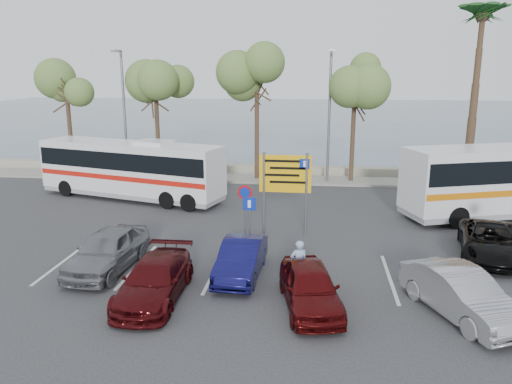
# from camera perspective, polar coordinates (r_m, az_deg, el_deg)

# --- Properties ---
(ground) EXTENTS (120.00, 120.00, 0.00)m
(ground) POSITION_cam_1_polar(r_m,az_deg,el_deg) (18.85, -0.45, -7.88)
(ground) COLOR #2F2F31
(ground) RESTS_ON ground
(kerb_strip) EXTENTS (44.00, 2.40, 0.15)m
(kerb_strip) POSITION_cam_1_polar(r_m,az_deg,el_deg) (32.19, 2.75, 1.44)
(kerb_strip) COLOR gray
(kerb_strip) RESTS_ON ground
(seawall) EXTENTS (48.00, 0.80, 0.60)m
(seawall) POSITION_cam_1_polar(r_m,az_deg,el_deg) (34.10, 3.00, 2.52)
(seawall) COLOR gray
(seawall) RESTS_ON ground
(sea) EXTENTS (140.00, 140.00, 0.00)m
(sea) POSITION_cam_1_polar(r_m,az_deg,el_deg) (77.71, 5.29, 8.61)
(sea) COLOR #3C4C60
(sea) RESTS_ON ground
(tree_far_left) EXTENTS (3.20, 3.20, 7.60)m
(tree_far_left) POSITION_cam_1_polar(r_m,az_deg,el_deg) (35.33, -20.94, 11.90)
(tree_far_left) COLOR #382619
(tree_far_left) RESTS_ON kerb_strip
(tree_left) EXTENTS (3.20, 3.20, 7.20)m
(tree_left) POSITION_cam_1_polar(r_m,az_deg,el_deg) (33.01, -11.42, 11.88)
(tree_left) COLOR #382619
(tree_left) RESTS_ON kerb_strip
(tree_mid) EXTENTS (3.20, 3.20, 8.00)m
(tree_mid) POSITION_cam_1_polar(r_m,az_deg,el_deg) (31.59, 0.10, 13.25)
(tree_mid) COLOR #382619
(tree_mid) RESTS_ON kerb_strip
(tree_right) EXTENTS (3.20, 3.20, 7.40)m
(tree_right) POSITION_cam_1_polar(r_m,az_deg,el_deg) (31.46, 11.27, 12.10)
(tree_right) COLOR #382619
(tree_right) RESTS_ON kerb_strip
(palm_tree) EXTENTS (4.80, 4.80, 11.20)m
(palm_tree) POSITION_cam_1_polar(r_m,az_deg,el_deg) (32.83, 24.48, 17.71)
(palm_tree) COLOR #382619
(palm_tree) RESTS_ON kerb_strip
(street_lamp_left) EXTENTS (0.45, 1.15, 8.01)m
(street_lamp_left) POSITION_cam_1_polar(r_m,az_deg,el_deg) (33.31, -14.88, 9.28)
(street_lamp_left) COLOR slate
(street_lamp_left) RESTS_ON kerb_strip
(street_lamp_right) EXTENTS (0.45, 1.15, 8.01)m
(street_lamp_right) POSITION_cam_1_polar(r_m,az_deg,el_deg) (30.98, 8.39, 9.29)
(street_lamp_right) COLOR slate
(street_lamp_right) RESTS_ON kerb_strip
(direction_sign) EXTENTS (2.20, 0.12, 3.60)m
(direction_sign) POSITION_cam_1_polar(r_m,az_deg,el_deg) (21.09, 3.36, 1.37)
(direction_sign) COLOR slate
(direction_sign) RESTS_ON ground
(sign_no_stop) EXTENTS (0.60, 0.08, 2.35)m
(sign_no_stop) POSITION_cam_1_polar(r_m,az_deg,el_deg) (20.67, -1.26, -1.31)
(sign_no_stop) COLOR slate
(sign_no_stop) RESTS_ON ground
(sign_parking) EXTENTS (0.50, 0.07, 2.25)m
(sign_parking) POSITION_cam_1_polar(r_m,az_deg,el_deg) (19.13, -0.75, -2.89)
(sign_parking) COLOR slate
(sign_parking) RESTS_ON ground
(lane_markings) EXTENTS (12.02, 4.20, 0.01)m
(lane_markings) POSITION_cam_1_polar(r_m,az_deg,el_deg) (18.11, -4.48, -8.85)
(lane_markings) COLOR silver
(lane_markings) RESTS_ON ground
(coach_bus_left) EXTENTS (10.87, 5.16, 3.32)m
(coach_bus_left) POSITION_cam_1_polar(r_m,az_deg,el_deg) (28.25, -14.14, 2.32)
(coach_bus_left) COLOR silver
(coach_bus_left) RESTS_ON ground
(car_silver_a) EXTENTS (2.04, 4.44, 1.47)m
(car_silver_a) POSITION_cam_1_polar(r_m,az_deg,el_deg) (18.59, -16.60, -6.36)
(car_silver_a) COLOR slate
(car_silver_a) RESTS_ON ground
(car_blue) EXTENTS (1.48, 3.87, 1.26)m
(car_blue) POSITION_cam_1_polar(r_m,az_deg,el_deg) (17.36, -1.70, -7.60)
(car_blue) COLOR #0F0F47
(car_blue) RESTS_ON ground
(car_maroon) EXTENTS (1.82, 4.34, 1.25)m
(car_maroon) POSITION_cam_1_polar(r_m,az_deg,el_deg) (16.00, -11.52, -9.83)
(car_maroon) COLOR #450B0D
(car_maroon) RESTS_ON ground
(car_red) EXTENTS (2.29, 4.12, 1.33)m
(car_red) POSITION_cam_1_polar(r_m,az_deg,el_deg) (15.23, 6.20, -10.72)
(car_red) COLOR #4E0B0C
(car_red) RESTS_ON ground
(suv_black) EXTENTS (3.03, 4.89, 1.26)m
(suv_black) POSITION_cam_1_polar(r_m,az_deg,el_deg) (20.99, 25.18, -5.12)
(suv_black) COLOR black
(suv_black) RESTS_ON ground
(car_silver_b) EXTENTS (3.08, 4.42, 1.38)m
(car_silver_b) POSITION_cam_1_polar(r_m,az_deg,el_deg) (15.81, 22.36, -10.69)
(car_silver_b) COLOR #9A999F
(car_silver_b) RESTS_ON ground
(pedestrian_near) EXTENTS (0.67, 0.54, 1.58)m
(pedestrian_near) POSITION_cam_1_polar(r_m,az_deg,el_deg) (16.57, 4.91, -8.13)
(pedestrian_near) COLOR #8EA8CF
(pedestrian_near) RESTS_ON ground
(pedestrian_far) EXTENTS (0.95, 0.98, 1.59)m
(pedestrian_far) POSITION_cam_1_polar(r_m,az_deg,el_deg) (26.16, 26.23, -1.29)
(pedestrian_far) COLOR #35394F
(pedestrian_far) RESTS_ON ground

